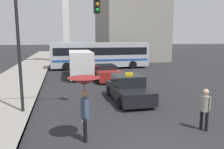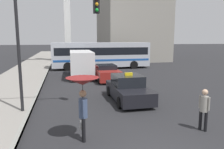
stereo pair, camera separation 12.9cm
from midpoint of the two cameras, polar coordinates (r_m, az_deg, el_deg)
The scene contains 7 objects.
taxi at distance 12.71m, azimuth 4.53°, elevation -3.80°, with size 1.91×4.20×1.63m.
sedan_red at distance 18.81m, azimuth -1.28°, elevation 0.40°, with size 1.91×4.02×1.36m.
ambulance_van at distance 20.68m, azimuth -7.88°, elevation 3.05°, with size 2.23×5.67×2.43m.
city_bus at distance 26.68m, azimuth -2.70°, elevation 5.35°, with size 11.68×2.71×3.15m.
pedestrian_with_umbrella at distance 7.44m, azimuth -7.18°, elevation -3.83°, with size 1.12×1.12×2.25m.
pedestrian_man at distance 9.18m, azimuth 23.28°, elevation -7.73°, with size 0.39×0.43×1.65m.
traffic_light at distance 10.59m, azimuth -15.23°, elevation 11.81°, with size 3.78×0.38×5.83m.
Camera 2 is at (-2.59, -5.35, 3.51)m, focal length 35.00 mm.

